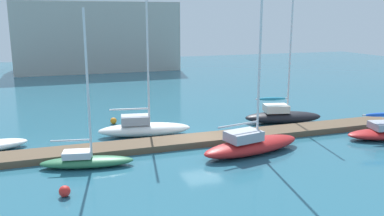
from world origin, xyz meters
TOP-DOWN VIEW (x-y plane):
  - ground_plane at (0.00, 0.00)m, footprint 120.00×120.00m
  - dock_pier at (0.00, 0.00)m, footprint 31.65×2.15m
  - sailboat_1 at (-7.81, -2.17)m, footprint 5.39×2.34m
  - sailboat_2 at (-3.35, 2.93)m, footprint 6.80×2.84m
  - sailboat_3 at (2.18, -3.07)m, footprint 7.36×3.50m
  - sailboat_4 at (8.04, 2.96)m, footprint 6.54×3.34m
  - mooring_buoy_red at (-9.11, -5.89)m, footprint 0.55×0.55m
  - mooring_buoy_orange at (-4.93, 6.99)m, footprint 0.51×0.51m
  - harbor_building_distant at (-2.13, 44.29)m, footprint 24.88×13.19m

SIDE VIEW (x-z plane):
  - ground_plane at x=0.00m, z-range 0.00..0.00m
  - dock_pier at x=0.00m, z-range 0.00..0.42m
  - mooring_buoy_orange at x=-4.93m, z-range 0.00..0.51m
  - mooring_buoy_red at x=-9.11m, z-range 0.00..0.55m
  - sailboat_1 at x=-7.81m, z-range -3.94..4.91m
  - sailboat_2 at x=-3.35m, z-range -4.36..5.60m
  - sailboat_3 at x=2.18m, z-range -4.96..6.22m
  - sailboat_4 at x=8.04m, z-range -4.57..5.85m
  - harbor_building_distant at x=-2.13m, z-range 0.00..10.68m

